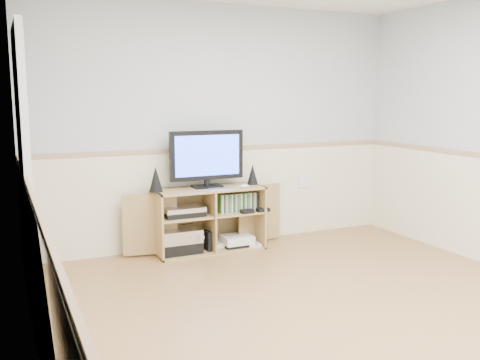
# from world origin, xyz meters

# --- Properties ---
(room) EXTENTS (4.04, 4.54, 2.54)m
(room) POSITION_xyz_m (-0.06, 0.12, 1.22)
(room) COLOR tan
(room) RESTS_ON ground
(media_cabinet) EXTENTS (1.73, 0.42, 0.65)m
(media_cabinet) POSITION_xyz_m (-0.23, 2.06, 0.33)
(media_cabinet) COLOR tan
(media_cabinet) RESTS_ON floor
(monitor) EXTENTS (0.78, 0.18, 0.58)m
(monitor) POSITION_xyz_m (-0.23, 2.06, 0.96)
(monitor) COLOR black
(monitor) RESTS_ON media_cabinet
(speaker_left) EXTENTS (0.13, 0.13, 0.25)m
(speaker_left) POSITION_xyz_m (-0.77, 2.03, 0.77)
(speaker_left) COLOR black
(speaker_left) RESTS_ON media_cabinet
(speaker_right) EXTENTS (0.12, 0.12, 0.21)m
(speaker_right) POSITION_xyz_m (0.27, 2.03, 0.76)
(speaker_right) COLOR black
(speaker_right) RESTS_ON media_cabinet
(keyboard) EXTENTS (0.29, 0.16, 0.01)m
(keyboard) POSITION_xyz_m (-0.14, 1.87, 0.66)
(keyboard) COLOR silver
(keyboard) RESTS_ON media_cabinet
(mouse) EXTENTS (0.11, 0.08, 0.04)m
(mouse) POSITION_xyz_m (0.10, 1.87, 0.67)
(mouse) COLOR white
(mouse) RESTS_ON media_cabinet
(av_components) EXTENTS (0.50, 0.30, 0.47)m
(av_components) POSITION_xyz_m (-0.53, 2.01, 0.22)
(av_components) COLOR black
(av_components) RESTS_ON media_cabinet
(game_consoles) EXTENTS (0.45, 0.30, 0.11)m
(game_consoles) POSITION_xyz_m (0.06, 2.00, 0.07)
(game_consoles) COLOR white
(game_consoles) RESTS_ON media_cabinet
(game_cases) EXTENTS (0.40, 0.13, 0.19)m
(game_cases) POSITION_xyz_m (0.07, 1.99, 0.48)
(game_cases) COLOR #3F8C3F
(game_cases) RESTS_ON media_cabinet
(wall_outlet) EXTENTS (0.12, 0.03, 0.12)m
(wall_outlet) POSITION_xyz_m (1.00, 2.23, 0.60)
(wall_outlet) COLOR white
(wall_outlet) RESTS_ON wall_back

